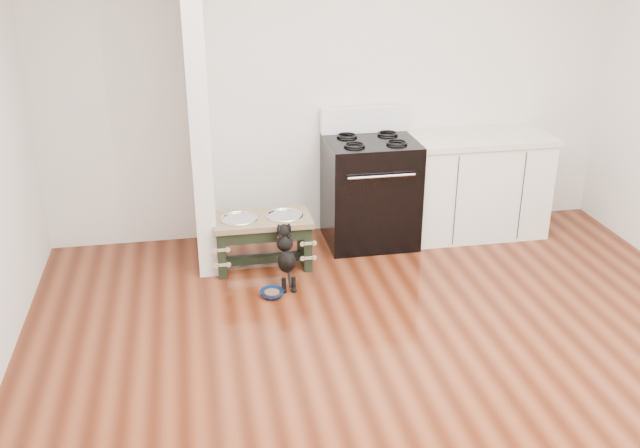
% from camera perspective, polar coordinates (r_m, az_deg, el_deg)
% --- Properties ---
extents(ground, '(5.00, 5.00, 0.00)m').
position_cam_1_polar(ground, '(4.50, 7.68, -12.67)').
color(ground, '#441A0C').
rests_on(ground, ground).
extents(room_shell, '(5.00, 5.00, 5.00)m').
position_cam_1_polar(room_shell, '(3.80, 8.97, 7.63)').
color(room_shell, silver).
rests_on(room_shell, ground).
extents(partition_wall, '(0.15, 0.80, 2.70)m').
position_cam_1_polar(partition_wall, '(5.69, -9.82, 9.86)').
color(partition_wall, silver).
rests_on(partition_wall, ground).
extents(oven_range, '(0.76, 0.69, 1.14)m').
position_cam_1_polar(oven_range, '(6.19, 4.01, 2.75)').
color(oven_range, black).
rests_on(oven_range, ground).
extents(cabinet_run, '(1.24, 0.64, 0.91)m').
position_cam_1_polar(cabinet_run, '(6.52, 12.35, 3.10)').
color(cabinet_run, white).
rests_on(cabinet_run, ground).
extents(dog_feeder, '(0.78, 0.42, 0.45)m').
position_cam_1_polar(dog_feeder, '(5.77, -4.62, -0.64)').
color(dog_feeder, black).
rests_on(dog_feeder, ground).
extents(puppy, '(0.14, 0.40, 0.48)m').
position_cam_1_polar(puppy, '(5.48, -2.73, -2.44)').
color(puppy, black).
rests_on(puppy, ground).
extents(floor_bowl, '(0.18, 0.18, 0.06)m').
position_cam_1_polar(floor_bowl, '(5.41, -3.87, -5.57)').
color(floor_bowl, navy).
rests_on(floor_bowl, ground).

